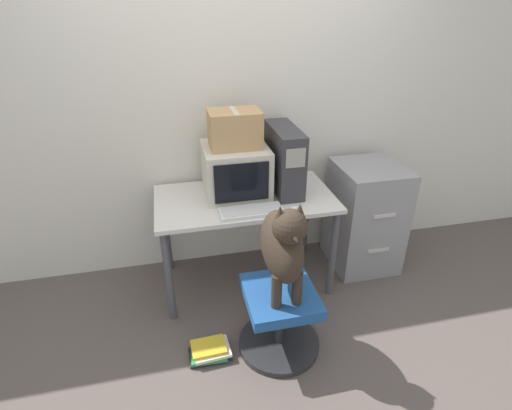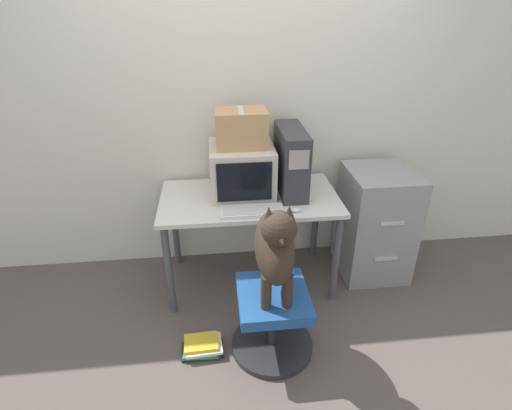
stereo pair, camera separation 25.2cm
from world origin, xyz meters
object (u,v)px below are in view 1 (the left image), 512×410
cardboard_box (235,129)px  book_stack_floor (210,351)px  dog (283,244)px  crt_monitor (236,170)px  pc_tower (284,159)px  keyboard (251,211)px  filing_cabinet (365,216)px  office_chair (280,318)px

cardboard_box → book_stack_floor: 1.44m
dog → cardboard_box: bearing=98.2°
crt_monitor → pc_tower: (0.35, -0.02, 0.06)m
keyboard → cardboard_box: size_ratio=1.20×
filing_cabinet → book_stack_floor: 1.58m
crt_monitor → office_chair: size_ratio=0.87×
dog → keyboard: bearing=99.5°
keyboard → office_chair: (0.08, -0.46, -0.52)m
pc_tower → keyboard: (-0.31, -0.32, -0.22)m
office_chair → filing_cabinet: bearing=39.0°
crt_monitor → dog: 0.82m
pc_tower → dog: (-0.23, -0.79, -0.18)m
book_stack_floor → filing_cabinet: bearing=28.0°
office_chair → dog: 0.55m
filing_cabinet → cardboard_box: (-1.03, 0.06, 0.77)m
office_chair → dog: bearing=-90.0°
crt_monitor → dog: size_ratio=0.70×
book_stack_floor → office_chair: bearing=-2.2°
filing_cabinet → book_stack_floor: bearing=-152.0°
office_chair → dog: (-0.00, -0.01, 0.55)m
pc_tower → filing_cabinet: bearing=-3.1°
office_chair → cardboard_box: cardboard_box is taller
crt_monitor → dog: crt_monitor is taller
dog → pc_tower: bearing=73.6°
pc_tower → book_stack_floor: size_ratio=1.92×
office_chair → filing_cabinet: 1.19m
office_chair → keyboard: bearing=99.7°
crt_monitor → dog: (0.12, -0.80, -0.12)m
pc_tower → keyboard: bearing=-134.5°
pc_tower → office_chair: (-0.23, -0.77, -0.73)m
crt_monitor → pc_tower: 0.35m
filing_cabinet → office_chair: bearing=-141.0°
crt_monitor → book_stack_floor: bearing=-112.9°
dog → cardboard_box: cardboard_box is taller
pc_tower → filing_cabinet: 0.87m
cardboard_box → crt_monitor: bearing=-90.0°
pc_tower → dog: bearing=-106.4°
pc_tower → filing_cabinet: pc_tower is taller
office_chair → cardboard_box: size_ratio=1.50×
keyboard → cardboard_box: bearing=96.4°
filing_cabinet → crt_monitor: bearing=177.1°
cardboard_box → filing_cabinet: bearing=-3.1°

